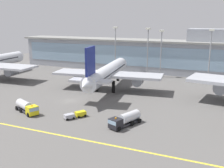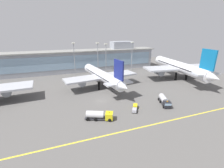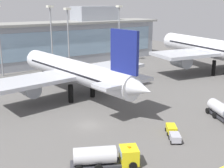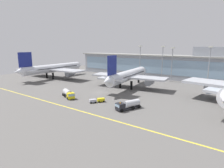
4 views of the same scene
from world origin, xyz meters
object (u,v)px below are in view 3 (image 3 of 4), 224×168
Objects in this scene: apron_light_mast_east at (68,28)px; apron_light_mast_centre at (119,25)px; airliner_far_right at (216,50)px; baggage_tug_near at (173,133)px; service_truck_far at (107,156)px; airliner_near_right at (74,71)px; apron_light_mast_west at (51,28)px.

apron_light_mast_centre is at bearing -2.60° from apron_light_mast_east.
apron_light_mast_east is (-35.91, 29.41, 6.04)m from airliner_far_right.
baggage_tug_near is 62.77m from apron_light_mast_centre.
baggage_tug_near is 58.04m from apron_light_mast_east.
service_truck_far is 0.47× the size of apron_light_mast_east.
airliner_far_right is (47.49, -1.10, 1.13)m from airliner_near_right.
baggage_tug_near is (-43.50, -26.78, -6.35)m from airliner_far_right.
apron_light_mast_west reaches higher than airliner_near_right.
service_truck_far is at bearing -125.30° from apron_light_mast_centre.
baggage_tug_near is at bearing 31.74° from service_truck_far.
airliner_far_right is 51.48m from baggage_tug_near.
baggage_tug_near is 57.65m from apron_light_mast_west.
apron_light_mast_centre is at bearing 79.29° from service_truck_far.
airliner_near_right is at bearing -112.25° from apron_light_mast_east.
airliner_far_right reaches higher than service_truck_far.
airliner_near_right is 5.03× the size of service_truck_far.
baggage_tug_near is 0.28× the size of apron_light_mast_east.
airliner_near_right is at bearing -138.28° from apron_light_mast_centre.
airliner_near_right reaches higher than baggage_tug_near.
apron_light_mast_west is at bearing -19.69° from airliner_near_right.
apron_light_mast_east reaches higher than airliner_far_right.
apron_light_mast_east is at bearing 177.40° from apron_light_mast_centre.
apron_light_mast_west is (-41.62, 29.39, 6.48)m from airliner_far_right.
airliner_near_right is 47.52m from airliner_far_right.
service_truck_far is at bearing -104.98° from apron_light_mast_west.
service_truck_far is 61.13m from apron_light_mast_west.
apron_light_mast_west is 1.01× the size of apron_light_mast_centre.
baggage_tug_near is at bearing -115.83° from apron_light_mast_centre.
airliner_far_right is at bearing -59.63° from apron_light_mast_centre.
airliner_near_right is 2.28× the size of apron_light_mast_west.
airliner_far_right is 2.89× the size of apron_light_mast_east.
apron_light_mast_east reaches higher than service_truck_far.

